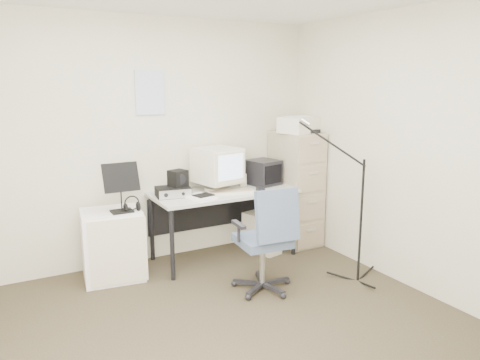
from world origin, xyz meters
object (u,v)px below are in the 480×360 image
office_chair (263,238)px  side_cart (113,245)px  desk (224,224)px  filing_cabinet (296,188)px

office_chair → side_cart: (-1.12, 0.90, -0.15)m
side_cart → desk: bearing=6.4°
filing_cabinet → side_cart: 2.15m
office_chair → filing_cabinet: bearing=47.4°
desk → filing_cabinet: bearing=1.8°
desk → office_chair: 0.90m
desk → office_chair: (-0.06, -0.89, 0.12)m
office_chair → side_cart: bearing=146.5°
side_cart → office_chair: bearing=-31.7°
filing_cabinet → office_chair: size_ratio=1.34×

